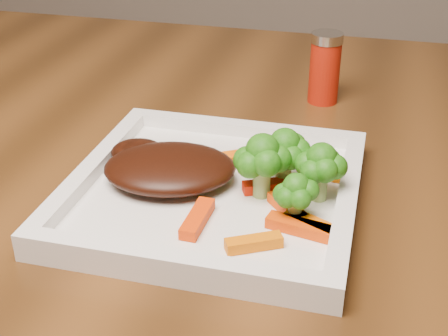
# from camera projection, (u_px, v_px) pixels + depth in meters

# --- Properties ---
(plate) EXTENTS (0.27, 0.27, 0.01)m
(plate) POSITION_uv_depth(u_px,v_px,m) (214.00, 195.00, 0.60)
(plate) COLOR white
(plate) RESTS_ON dining_table
(steak) EXTENTS (0.15, 0.13, 0.03)m
(steak) POSITION_uv_depth(u_px,v_px,m) (170.00, 168.00, 0.61)
(steak) COLOR black
(steak) RESTS_ON plate
(broccoli_0) EXTENTS (0.07, 0.07, 0.07)m
(broccoli_0) POSITION_uv_depth(u_px,v_px,m) (284.00, 152.00, 0.59)
(broccoli_0) COLOR #246811
(broccoli_0) RESTS_ON plate
(broccoli_1) EXTENTS (0.07, 0.07, 0.06)m
(broccoli_1) POSITION_uv_depth(u_px,v_px,m) (321.00, 168.00, 0.57)
(broccoli_1) COLOR #286010
(broccoli_1) RESTS_ON plate
(broccoli_2) EXTENTS (0.06, 0.06, 0.06)m
(broccoli_2) POSITION_uv_depth(u_px,v_px,m) (296.00, 192.00, 0.54)
(broccoli_2) COLOR #2A7613
(broccoli_2) RESTS_ON plate
(broccoli_3) EXTENTS (0.08, 0.08, 0.06)m
(broccoli_3) POSITION_uv_depth(u_px,v_px,m) (262.00, 166.00, 0.58)
(broccoli_3) COLOR #136811
(broccoli_3) RESTS_ON plate
(carrot_0) EXTENTS (0.05, 0.03, 0.01)m
(carrot_0) POSITION_uv_depth(u_px,v_px,m) (254.00, 243.00, 0.51)
(carrot_0) COLOR #DC6703
(carrot_0) RESTS_ON plate
(carrot_1) EXTENTS (0.06, 0.04, 0.01)m
(carrot_1) POSITION_uv_depth(u_px,v_px,m) (314.00, 226.00, 0.54)
(carrot_1) COLOR #F26503
(carrot_1) RESTS_ON plate
(carrot_2) EXTENTS (0.02, 0.06, 0.01)m
(carrot_2) POSITION_uv_depth(u_px,v_px,m) (197.00, 219.00, 0.55)
(carrot_2) COLOR red
(carrot_2) RESTS_ON plate
(carrot_3) EXTENTS (0.05, 0.02, 0.01)m
(carrot_3) POSITION_uv_depth(u_px,v_px,m) (330.00, 174.00, 0.62)
(carrot_3) COLOR orange
(carrot_3) RESTS_ON plate
(carrot_4) EXTENTS (0.06, 0.05, 0.01)m
(carrot_4) POSITION_uv_depth(u_px,v_px,m) (239.00, 157.00, 0.65)
(carrot_4) COLOR #F35D03
(carrot_4) RESTS_ON plate
(carrot_5) EXTENTS (0.04, 0.05, 0.01)m
(carrot_5) POSITION_uv_depth(u_px,v_px,m) (287.00, 208.00, 0.56)
(carrot_5) COLOR #FF4804
(carrot_5) RESTS_ON plate
(carrot_6) EXTENTS (0.05, 0.03, 0.01)m
(carrot_6) POSITION_uv_depth(u_px,v_px,m) (268.00, 186.00, 0.59)
(carrot_6) COLOR red
(carrot_6) RESTS_ON plate
(spice_shaker) EXTENTS (0.05, 0.05, 0.09)m
(spice_shaker) POSITION_uv_depth(u_px,v_px,m) (325.00, 68.00, 0.80)
(spice_shaker) COLOR #AA1A09
(spice_shaker) RESTS_ON dining_table
(carrot_7) EXTENTS (0.06, 0.03, 0.01)m
(carrot_7) POSITION_uv_depth(u_px,v_px,m) (300.00, 227.00, 0.53)
(carrot_7) COLOR #DB3D03
(carrot_7) RESTS_ON plate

